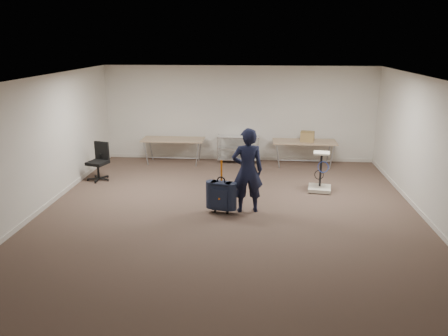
{
  "coord_description": "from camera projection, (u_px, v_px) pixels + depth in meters",
  "views": [
    {
      "loc": [
        0.56,
        -8.34,
        3.53
      ],
      "look_at": [
        -0.12,
        0.3,
        0.96
      ],
      "focal_mm": 35.0,
      "sensor_mm": 36.0,
      "label": 1
    }
  ],
  "objects": [
    {
      "name": "wire_shelf",
      "position": [
        238.0,
        148.0,
        12.91
      ],
      "size": [
        1.22,
        0.47,
        0.8
      ],
      "color": "silver",
      "rests_on": "ground"
    },
    {
      "name": "ground",
      "position": [
        229.0,
        217.0,
        9.02
      ],
      "size": [
        9.0,
        9.0,
        0.0
      ],
      "primitive_type": "plane",
      "color": "#433128",
      "rests_on": "ground"
    },
    {
      "name": "room_shell",
      "position": [
        233.0,
        192.0,
        10.33
      ],
      "size": [
        8.0,
        9.0,
        9.0
      ],
      "color": "silver",
      "rests_on": "ground"
    },
    {
      "name": "office_chair",
      "position": [
        99.0,
        169.0,
        11.33
      ],
      "size": [
        0.59,
        0.59,
        0.98
      ],
      "color": "black",
      "rests_on": "ground"
    },
    {
      "name": "folding_table_left",
      "position": [
        173.0,
        141.0,
        12.75
      ],
      "size": [
        1.8,
        0.75,
        0.73
      ],
      "color": "tan",
      "rests_on": "ground"
    },
    {
      "name": "folding_table_right",
      "position": [
        304.0,
        143.0,
        12.46
      ],
      "size": [
        1.8,
        0.75,
        0.73
      ],
      "color": "tan",
      "rests_on": "ground"
    },
    {
      "name": "cardboard_box",
      "position": [
        307.0,
        136.0,
        12.4
      ],
      "size": [
        0.42,
        0.35,
        0.28
      ],
      "primitive_type": "cube",
      "rotation": [
        0.0,
        0.0,
        -0.2
      ],
      "color": "#A57B4C",
      "rests_on": "folding_table_right"
    },
    {
      "name": "equipment_cart",
      "position": [
        320.0,
        181.0,
        10.49
      ],
      "size": [
        0.6,
        0.6,
        0.97
      ],
      "color": "beige",
      "rests_on": "ground"
    },
    {
      "name": "person",
      "position": [
        247.0,
        171.0,
        9.07
      ],
      "size": [
        0.72,
        0.53,
        1.81
      ],
      "primitive_type": "imported",
      "rotation": [
        0.0,
        0.0,
        3.3
      ],
      "color": "black",
      "rests_on": "ground"
    },
    {
      "name": "suitcase",
      "position": [
        221.0,
        196.0,
        9.1
      ],
      "size": [
        0.47,
        0.33,
        1.16
      ],
      "color": "#152130",
      "rests_on": "ground"
    }
  ]
}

